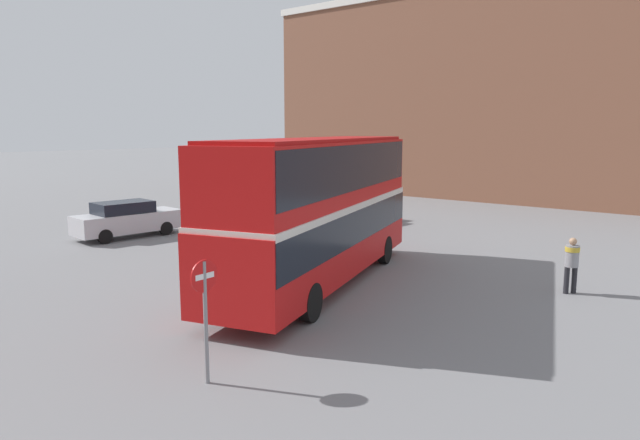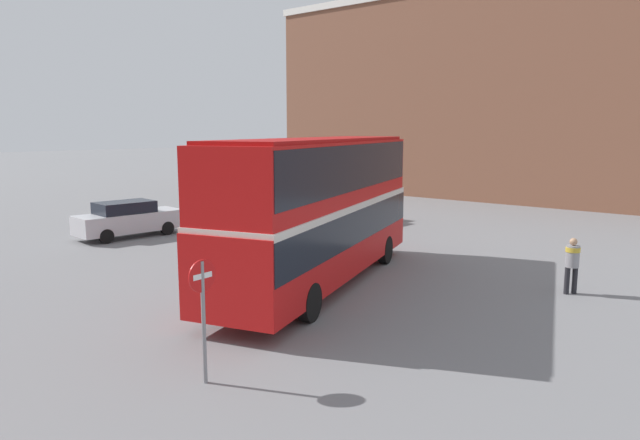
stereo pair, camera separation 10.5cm
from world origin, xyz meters
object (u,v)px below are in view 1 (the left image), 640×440
at_px(double_decker_bus, 320,202).
at_px(no_entry_sign, 205,301).
at_px(pedestrian_foreground, 572,259).
at_px(parked_car_kerb_near, 127,219).
at_px(parked_car_kerb_far, 356,209).

bearing_deg(double_decker_bus, no_entry_sign, -174.79).
relative_size(pedestrian_foreground, no_entry_sign, 0.69).
height_order(parked_car_kerb_near, no_entry_sign, no_entry_sign).
bearing_deg(parked_car_kerb_near, parked_car_kerb_far, -24.31).
distance_m(double_decker_bus, parked_car_kerb_far, 12.29).
distance_m(double_decker_bus, no_entry_sign, 7.47).
xyz_separation_m(pedestrian_foreground, parked_car_kerb_far, (6.54, 12.54, -0.28)).
height_order(double_decker_bus, no_entry_sign, double_decker_bus).
relative_size(parked_car_kerb_near, parked_car_kerb_far, 1.17).
distance_m(double_decker_bus, pedestrian_foreground, 7.68).
xyz_separation_m(parked_car_kerb_near, parked_car_kerb_far, (9.79, -5.70, -0.07)).
height_order(double_decker_bus, pedestrian_foreground, double_decker_bus).
bearing_deg(pedestrian_foreground, parked_car_kerb_near, -130.55).
height_order(pedestrian_foreground, parked_car_kerb_near, pedestrian_foreground).
height_order(double_decker_bus, parked_car_kerb_far, double_decker_bus).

